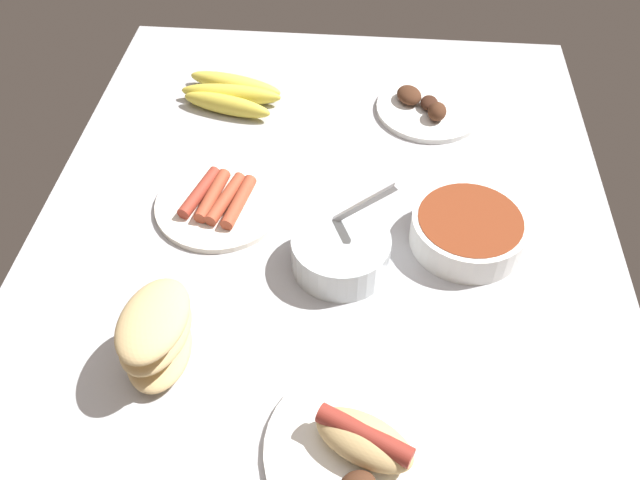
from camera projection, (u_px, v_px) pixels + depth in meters
The scene contains 8 objects.
ground_plane at pixel (322, 249), 100.62cm from camera, with size 120.00×90.00×3.00cm, color #B2B2B7.
plate_sausages at pixel (220, 202), 104.06cm from camera, with size 20.57×20.57×3.05cm.
bowl_chili at pixel (468, 229), 97.56cm from camera, with size 17.15×17.15×4.96cm.
plate_grilled_meat at pixel (427, 107), 121.03cm from camera, with size 19.51×19.51×4.03cm.
plate_hotdog_assembled at pixel (363, 447), 75.47cm from camera, with size 23.25×23.25×5.61cm.
bowl_coleslaw at pixel (341, 251), 94.18cm from camera, with size 14.29×14.58×14.80cm.
banana_bunch at pixel (231, 94), 122.43cm from camera, with size 14.45×19.09×3.74cm.
bread_stack at pixel (156, 334), 81.64cm from camera, with size 14.43×10.29×10.80cm.
Camera 1 is at (-66.93, -5.51, 73.45)cm, focal length 36.87 mm.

